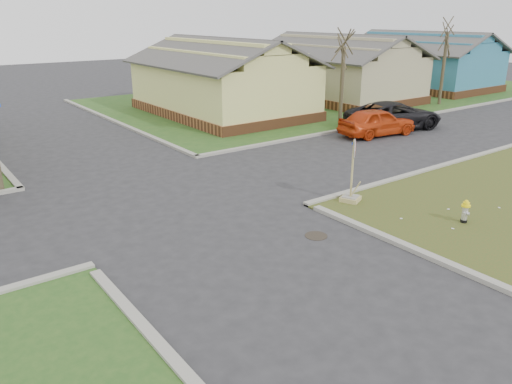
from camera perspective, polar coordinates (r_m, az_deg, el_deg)
ground at (r=13.31m, az=-1.60°, el=-6.67°), size 120.00×120.00×0.00m
verge_far_right at (r=40.46m, az=9.63°, el=11.00°), size 37.00×19.00×0.05m
curbs at (r=17.33m, az=-11.11°, el=-0.65°), size 80.00×40.00×0.12m
manhole at (r=14.22m, az=6.89°, el=-4.99°), size 0.64×0.64×0.01m
side_house_yellow at (r=31.43m, az=-3.97°, el=12.80°), size 7.60×11.60×4.70m
side_house_tan at (r=37.73m, az=9.30°, el=13.73°), size 7.60×11.60×4.70m
side_house_teal at (r=45.38m, az=18.49°, el=13.96°), size 7.60×11.60×4.70m
tree_mid_right at (r=29.10m, az=9.78°, el=11.94°), size 0.22×0.22×4.20m
tree_far_right at (r=37.05m, az=20.61°, el=13.04°), size 0.22×0.22×4.76m
fire_hydrant at (r=15.99m, az=22.80°, el=-1.92°), size 0.26×0.26×0.71m
stop_sign at (r=16.72m, az=10.82°, el=0.47°), size 0.60×0.59×2.12m
red_sedan at (r=26.53m, az=13.67°, el=7.80°), size 4.37×2.26×1.42m
dark_pickup at (r=28.36m, az=15.50°, el=8.45°), size 5.77×3.57×1.49m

